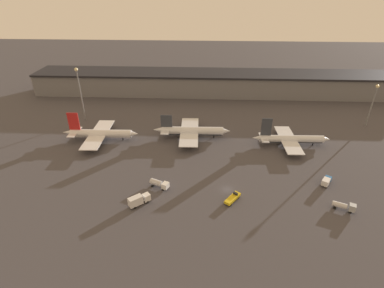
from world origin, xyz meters
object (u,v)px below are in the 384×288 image
(service_vehicle_0, at_px, (139,200))
(airplane_1, at_px, (192,131))
(service_vehicle_3, at_px, (233,198))
(airplane_2, at_px, (290,139))
(airplane_0, at_px, (100,134))
(service_vehicle_2, at_px, (344,206))
(service_vehicle_4, at_px, (159,184))
(service_vehicle_1, at_px, (326,181))

(service_vehicle_0, bearing_deg, airplane_1, 33.11)
(airplane_1, xyz_separation_m, service_vehicle_3, (16.86, -47.26, -2.31))
(service_vehicle_0, bearing_deg, airplane_2, -3.45)
(airplane_0, height_order, service_vehicle_2, airplane_0)
(service_vehicle_2, bearing_deg, airplane_0, 178.09)
(airplane_1, bearing_deg, service_vehicle_3, -71.61)
(service_vehicle_4, bearing_deg, service_vehicle_3, 10.39)
(airplane_2, xyz_separation_m, service_vehicle_4, (-56.69, -35.56, -1.36))
(service_vehicle_0, distance_m, service_vehicle_1, 70.46)
(service_vehicle_2, bearing_deg, service_vehicle_4, -165.29)
(service_vehicle_4, bearing_deg, airplane_2, 55.95)
(airplane_2, relative_size, service_vehicle_1, 5.90)
(service_vehicle_3, bearing_deg, service_vehicle_4, 112.71)
(service_vehicle_3, bearing_deg, service_vehicle_2, -58.44)
(airplane_0, relative_size, service_vehicle_0, 4.88)
(service_vehicle_0, xyz_separation_m, service_vehicle_2, (69.98, 0.70, -0.45))
(airplane_1, xyz_separation_m, service_vehicle_1, (53.07, -36.02, -1.86))
(airplane_2, relative_size, service_vehicle_0, 4.84)
(service_vehicle_1, bearing_deg, service_vehicle_4, 128.94)
(service_vehicle_3, bearing_deg, service_vehicle_0, 132.66)
(airplane_2, height_order, service_vehicle_4, airplane_2)
(airplane_0, bearing_deg, service_vehicle_1, -19.24)
(service_vehicle_2, height_order, service_vehicle_4, service_vehicle_2)
(service_vehicle_0, height_order, service_vehicle_2, service_vehicle_0)
(service_vehicle_1, bearing_deg, service_vehicle_3, 141.85)
(airplane_0, distance_m, service_vehicle_0, 54.37)
(airplane_1, xyz_separation_m, airplane_2, (46.60, -5.25, -0.39))
(airplane_2, distance_m, service_vehicle_2, 45.68)
(airplane_2, bearing_deg, service_vehicle_2, -81.67)
(service_vehicle_4, bearing_deg, service_vehicle_2, 15.47)
(service_vehicle_0, relative_size, service_vehicle_2, 1.02)
(airplane_1, xyz_separation_m, service_vehicle_2, (54.20, -50.27, -1.82))
(service_vehicle_0, distance_m, service_vehicle_4, 11.66)
(airplane_0, xyz_separation_m, service_vehicle_0, (28.19, -46.47, -1.24))
(airplane_0, bearing_deg, service_vehicle_0, -60.00)
(airplane_0, bearing_deg, airplane_1, 4.60)
(airplane_0, xyz_separation_m, service_vehicle_4, (33.89, -36.31, -1.61))
(service_vehicle_2, bearing_deg, airplane_1, 160.24)
(service_vehicle_0, xyz_separation_m, service_vehicle_4, (5.70, 10.16, -0.37))
(airplane_2, bearing_deg, service_vehicle_4, -149.14)
(airplane_0, relative_size, service_vehicle_1, 5.94)
(airplane_1, relative_size, service_vehicle_1, 6.13)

